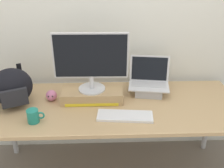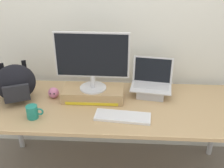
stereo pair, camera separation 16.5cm
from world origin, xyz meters
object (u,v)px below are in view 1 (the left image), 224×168
(plush_toy, at_px, (51,95))
(desktop_monitor, at_px, (91,60))
(external_keyboard, at_px, (125,116))
(coffee_mug, at_px, (33,116))
(messenger_backpack, at_px, (12,87))
(toner_box_yellow, at_px, (92,94))
(open_laptop, at_px, (149,86))

(plush_toy, bearing_deg, desktop_monitor, 1.08)
(external_keyboard, xyz_separation_m, coffee_mug, (-0.65, -0.04, 0.04))
(coffee_mug, bearing_deg, plush_toy, 76.09)
(external_keyboard, relative_size, messenger_backpack, 1.08)
(toner_box_yellow, bearing_deg, open_laptop, 11.02)
(toner_box_yellow, distance_m, messenger_backpack, 0.62)
(desktop_monitor, relative_size, coffee_mug, 4.59)
(toner_box_yellow, height_order, plush_toy, toner_box_yellow)
(desktop_monitor, xyz_separation_m, coffee_mug, (-0.40, -0.31, -0.29))
(toner_box_yellow, relative_size, plush_toy, 5.59)
(desktop_monitor, relative_size, external_keyboard, 1.38)
(desktop_monitor, distance_m, coffee_mug, 0.58)
(open_laptop, relative_size, coffee_mug, 2.88)
(plush_toy, bearing_deg, open_laptop, 7.09)
(open_laptop, height_order, coffee_mug, open_laptop)
(open_laptop, distance_m, plush_toy, 0.81)
(toner_box_yellow, bearing_deg, desktop_monitor, -91.46)
(open_laptop, height_order, external_keyboard, open_laptop)
(desktop_monitor, distance_m, messenger_backpack, 0.64)
(messenger_backpack, xyz_separation_m, coffee_mug, (0.21, -0.26, -0.10))
(open_laptop, relative_size, plush_toy, 4.10)
(desktop_monitor, xyz_separation_m, open_laptop, (0.47, 0.09, -0.28))
(external_keyboard, relative_size, plush_toy, 4.74)
(desktop_monitor, bearing_deg, external_keyboard, -46.72)
(coffee_mug, xyz_separation_m, plush_toy, (0.07, 0.30, -0.01))
(open_laptop, distance_m, messenger_backpack, 1.10)
(external_keyboard, bearing_deg, plush_toy, 160.82)
(external_keyboard, bearing_deg, messenger_backpack, 171.01)
(desktop_monitor, distance_m, external_keyboard, 0.49)
(toner_box_yellow, xyz_separation_m, coffee_mug, (-0.40, -0.31, 0.00))
(open_laptop, bearing_deg, plush_toy, -164.59)
(coffee_mug, distance_m, plush_toy, 0.31)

